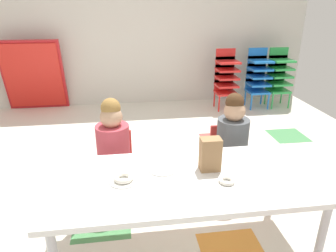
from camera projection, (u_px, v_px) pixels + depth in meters
name	position (u px, v px, depth m)	size (l,w,h in m)	color
ground_plane	(154.00, 187.00, 2.87)	(5.55, 5.23, 0.02)	silver
back_wall	(136.00, 19.00, 4.76)	(5.55, 0.10, 2.67)	beige
craft_table	(186.00, 184.00, 1.93)	(1.69, 0.76, 0.57)	white
seated_child_near_camera	(113.00, 143.00, 2.42)	(0.32, 0.31, 0.92)	red
seated_child_middle_seat	(232.00, 136.00, 2.55)	(0.32, 0.32, 0.92)	red
kid_chair_red_stack	(226.00, 76.00, 4.76)	(0.32, 0.30, 0.92)	red
kid_chair_blue_stack	(258.00, 75.00, 4.83)	(0.32, 0.30, 0.92)	blue
kid_chair_green_stack	(279.00, 74.00, 4.87)	(0.32, 0.30, 0.92)	green
folded_activity_table	(34.00, 76.00, 4.67)	(0.90, 0.29, 1.09)	red
paper_bag_brown	(210.00, 154.00, 1.97)	(0.13, 0.09, 0.22)	#9E754C
paper_plate_near_edge	(124.00, 181.00, 1.88)	(0.18, 0.18, 0.01)	white
paper_plate_center_table	(163.00, 169.00, 2.00)	(0.18, 0.18, 0.01)	white
donut_powdered_on_plate	(124.00, 178.00, 1.87)	(0.12, 0.12, 0.03)	white
donut_powdered_loose	(227.00, 181.00, 1.86)	(0.10, 0.10, 0.03)	white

